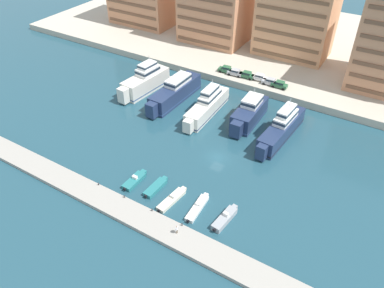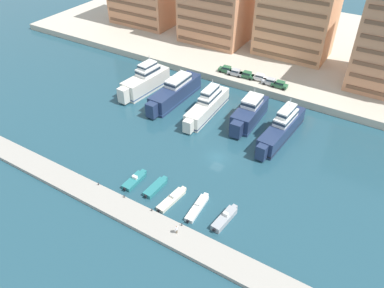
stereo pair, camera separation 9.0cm
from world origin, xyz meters
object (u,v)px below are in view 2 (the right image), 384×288
motorboat_cream_mid_left (172,199)px  car_green_mid_left (247,75)px  yacht_ivory_mid_left (207,105)px  yacht_navy_center_left (249,113)px  motorboat_white_center_left (197,208)px  car_white_center_left (260,77)px  car_silver_center (270,81)px  yacht_navy_center (282,128)px  motorboat_grey_center (225,218)px  motorboat_teal_left (156,187)px  car_green_far_left (226,69)px  motorboat_teal_far_left (134,180)px  yacht_navy_left (175,92)px  yacht_ivory_far_left (145,81)px  car_green_center_right (280,84)px  pedestrian_near_edge (177,229)px  car_silver_left (235,72)px

motorboat_cream_mid_left → car_green_mid_left: (-6.98, 45.97, 2.48)m
yacht_ivory_mid_left → car_green_mid_left: size_ratio=4.56×
yacht_navy_center_left → motorboat_white_center_left: 29.64m
car_white_center_left → car_silver_center: size_ratio=1.00×
yacht_navy_center → motorboat_grey_center: size_ratio=2.92×
motorboat_teal_left → car_green_far_left: car_green_far_left is taller
motorboat_teal_far_left → motorboat_white_center_left: motorboat_teal_far_left is taller
yacht_ivory_mid_left → yacht_navy_center: yacht_navy_center is taller
motorboat_teal_far_left → car_green_mid_left: (1.72, 45.57, 2.43)m
yacht_ivory_mid_left → motorboat_grey_center: bearing=-55.2°
yacht_navy_left → motorboat_white_center_left: (23.43, -28.38, -2.05)m
yacht_navy_center_left → motorboat_cream_mid_left: 30.10m
yacht_navy_center → motorboat_teal_left: yacht_navy_center is taller
yacht_navy_left → motorboat_teal_left: bearing=-63.0°
yacht_ivory_far_left → car_silver_center: (27.54, 16.56, 0.07)m
yacht_ivory_far_left → car_white_center_left: 29.80m
car_white_center_left → yacht_navy_center: bearing=-54.5°
car_silver_center → car_green_center_right: (2.64, -0.20, 0.00)m
yacht_navy_center → car_green_center_right: 18.83m
car_green_mid_left → car_green_center_right: same height
yacht_navy_left → car_green_center_right: yacht_navy_left is taller
car_white_center_left → motorboat_teal_far_left: bearing=-96.4°
motorboat_teal_left → car_silver_center: car_silver_center is taller
yacht_navy_center → pedestrian_near_edge: bearing=-97.6°
yacht_navy_left → car_green_center_right: (20.94, 16.46, 0.44)m
motorboat_white_center_left → car_silver_left: car_silver_left is taller
car_green_far_left → car_white_center_left: 9.57m
motorboat_white_center_left → car_white_center_left: car_white_center_left is taller
yacht_navy_left → car_green_mid_left: bearing=55.6°
yacht_navy_center → pedestrian_near_edge: yacht_navy_center is taller
motorboat_teal_far_left → motorboat_white_center_left: size_ratio=0.83×
yacht_navy_center → yacht_ivory_far_left: bearing=178.4°
yacht_ivory_far_left → car_green_center_right: 34.33m
car_silver_left → car_green_center_right: 12.57m
yacht_ivory_far_left → car_white_center_left: size_ratio=4.09×
car_green_far_left → car_silver_left: size_ratio=1.01×
yacht_navy_center_left → motorboat_teal_left: bearing=-100.3°
motorboat_grey_center → pedestrian_near_edge: size_ratio=4.08×
yacht_navy_center_left → car_green_mid_left: size_ratio=3.70×
yacht_ivory_mid_left → motorboat_teal_left: bearing=-80.5°
motorboat_teal_far_left → car_green_center_right: bearing=76.2°
motorboat_cream_mid_left → car_green_center_right: (2.40, 45.53, 2.48)m
motorboat_teal_far_left → car_white_center_left: car_white_center_left is taller
motorboat_teal_far_left → car_silver_center: 46.19m
car_green_far_left → car_silver_center: 12.82m
motorboat_white_center_left → car_green_far_left: car_green_far_left is taller
yacht_ivory_mid_left → car_green_center_right: yacht_ivory_mid_left is taller
car_silver_center → car_green_mid_left: bearing=178.0°
car_green_center_right → motorboat_teal_far_left: bearing=-103.8°
yacht_navy_center → car_silver_left: size_ratio=4.70×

